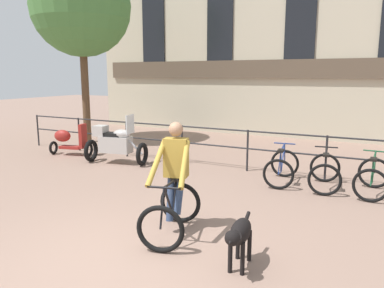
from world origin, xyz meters
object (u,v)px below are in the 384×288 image
object	(u,v)px
dog	(239,234)
parked_bicycle_mid_right	(373,178)
cyclist_with_bike	(173,185)
parked_scooter	(69,140)
parked_bicycle_near_lamp	(282,167)
parked_motorcycle	(115,143)
parked_bicycle_mid_left	(325,172)

from	to	relation	value
dog	parked_bicycle_mid_right	xyz separation A→B (m)	(1.36, 4.01, -0.10)
dog	parked_bicycle_mid_right	bearing A→B (deg)	65.03
cyclist_with_bike	parked_scooter	xyz separation A→B (m)	(-5.63, 3.43, -0.30)
parked_bicycle_near_lamp	parked_bicycle_mid_right	world-z (taller)	same
cyclist_with_bike	parked_bicycle_mid_right	size ratio (longest dim) A/B	1.50
parked_motorcycle	dog	bearing A→B (deg)	-137.38
parked_bicycle_mid_left	parked_scooter	bearing A→B (deg)	-7.76
cyclist_with_bike	dog	distance (m)	1.43
parked_bicycle_near_lamp	parked_bicycle_mid_right	xyz separation A→B (m)	(1.84, -0.00, 0.00)
parked_motorcycle	parked_scooter	world-z (taller)	parked_motorcycle
parked_bicycle_mid_left	cyclist_with_bike	bearing A→B (deg)	55.68
cyclist_with_bike	parked_bicycle_mid_right	bearing A→B (deg)	37.58
parked_motorcycle	parked_scooter	xyz separation A→B (m)	(-1.92, 0.22, -0.10)
parked_bicycle_mid_right	parked_bicycle_mid_left	bearing A→B (deg)	1.76
parked_motorcycle	parked_bicycle_mid_left	size ratio (longest dim) A/B	1.48
cyclist_with_bike	parked_bicycle_near_lamp	xyz separation A→B (m)	(0.80, 3.44, -0.41)
parked_motorcycle	parked_bicycle_near_lamp	bearing A→B (deg)	-97.30
dog	parked_bicycle_mid_right	size ratio (longest dim) A/B	0.88
cyclist_with_bike	parked_bicycle_near_lamp	bearing A→B (deg)	62.01
parked_bicycle_mid_right	parked_scooter	bearing A→B (deg)	1.78
parked_motorcycle	parked_bicycle_mid_right	bearing A→B (deg)	-98.13
dog	parked_bicycle_mid_left	distance (m)	4.03
parked_motorcycle	cyclist_with_bike	bearing A→B (deg)	-141.09
cyclist_with_bike	parked_bicycle_mid_left	xyz separation A→B (m)	(1.72, 3.44, -0.41)
parked_scooter	cyclist_with_bike	bearing A→B (deg)	-134.86
parked_motorcycle	parked_bicycle_mid_left	xyz separation A→B (m)	(5.42, 0.23, -0.20)
parked_motorcycle	parked_bicycle_mid_left	world-z (taller)	parked_motorcycle
dog	parked_motorcycle	bearing A→B (deg)	136.57
cyclist_with_bike	parked_motorcycle	world-z (taller)	cyclist_with_bike
parked_bicycle_mid_right	dog	bearing A→B (deg)	73.01
parked_motorcycle	parked_bicycle_mid_left	distance (m)	5.43
cyclist_with_bike	parked_bicycle_mid_left	bearing A→B (deg)	48.53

